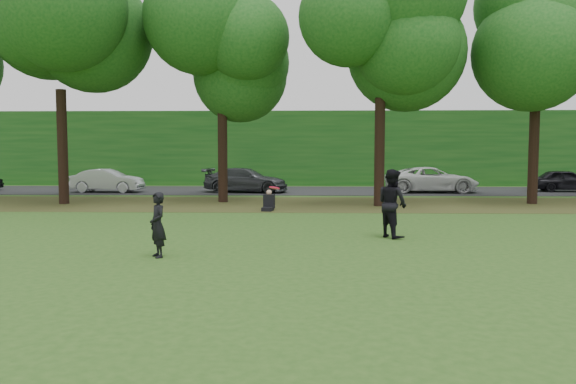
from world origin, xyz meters
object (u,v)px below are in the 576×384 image
(player_right, at_px, (392,203))
(frisbee, at_px, (274,188))
(seated_person, at_px, (269,203))
(player_left, at_px, (158,225))

(player_right, xyz_separation_m, frisbee, (-3.18, -1.51, 0.53))
(frisbee, xyz_separation_m, seated_person, (-0.70, 8.20, -1.17))
(player_right, height_order, frisbee, player_right)
(player_left, distance_m, frisbee, 3.08)
(seated_person, bearing_deg, frisbee, -76.65)
(player_left, bearing_deg, seated_person, 135.02)
(player_right, distance_m, seated_person, 7.76)
(player_left, relative_size, seated_person, 1.79)
(player_left, distance_m, seated_person, 9.94)
(player_left, bearing_deg, player_right, 83.88)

